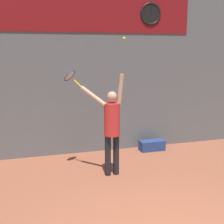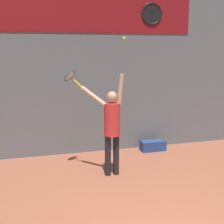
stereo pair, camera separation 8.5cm
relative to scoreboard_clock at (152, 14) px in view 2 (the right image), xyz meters
name	(u,v)px [view 2 (the right image)]	position (x,y,z in m)	size (l,w,h in m)	color
back_wall	(96,57)	(-1.47, 0.08, -1.09)	(18.00, 0.10, 5.00)	slate
sponsor_banner	(96,12)	(-1.47, 0.02, 0.00)	(5.08, 0.02, 0.98)	maroon
scoreboard_clock	(152,14)	(0.00, 0.00, 0.00)	(0.57, 0.05, 0.57)	black
tennis_player	(112,124)	(-1.54, -1.61, -2.46)	(0.89, 0.56, 2.20)	black
tennis_racket	(71,76)	(-2.31, -1.10, -1.47)	(0.42, 0.40, 0.38)	yellow
tennis_ball	(124,38)	(-1.30, -1.68, -0.69)	(0.07, 0.07, 0.07)	#CCDB2D
equipment_bag	(153,146)	(-0.02, -0.33, -3.46)	(0.67, 0.30, 0.27)	navy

